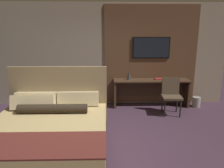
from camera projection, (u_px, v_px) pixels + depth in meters
ground_plane at (93, 150)px, 3.90m from camera, size 16.00×16.00×0.00m
wall_back_tv_panel at (105, 55)px, 6.07m from camera, size 7.20×0.09×2.80m
bed at (48, 134)px, 3.72m from camera, size 1.99×2.11×1.38m
desk at (151, 88)px, 6.07m from camera, size 2.07×0.46×0.76m
tv at (151, 48)px, 5.98m from camera, size 1.03×0.04×0.58m
desk_chair at (171, 93)px, 5.49m from camera, size 0.50×0.50×0.91m
vase_tall at (129, 75)px, 5.99m from camera, size 0.11×0.11×0.24m
book at (159, 79)px, 6.01m from camera, size 0.23×0.16×0.03m
waste_bin at (196, 102)px, 6.06m from camera, size 0.22×0.22×0.28m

